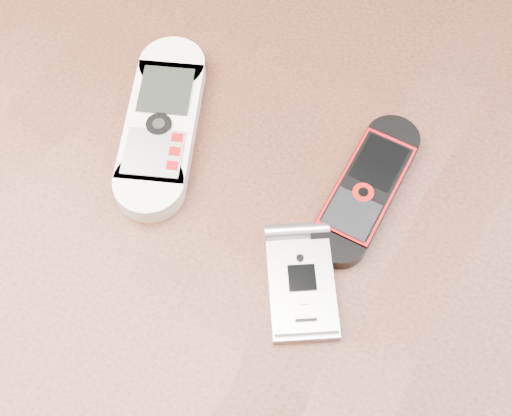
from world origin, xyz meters
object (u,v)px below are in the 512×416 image
Objects in this scene: table at (251,264)px; nokia_black_red at (367,188)px; motorola_razr at (302,284)px; nokia_white at (161,124)px.

nokia_black_red is at bearing 40.19° from table.
table is at bearing 117.24° from motorola_razr.
nokia_black_red is at bearing 52.96° from motorola_razr.
table is 8.42× the size of nokia_black_red.
nokia_white is at bearing -171.20° from nokia_black_red.
motorola_razr is at bearing -29.29° from table.
nokia_black_red is (0.07, 0.06, 0.11)m from table.
motorola_razr is at bearing -45.45° from nokia_white.
nokia_white is at bearing 125.13° from motorola_razr.
motorola_razr reaches higher than table.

